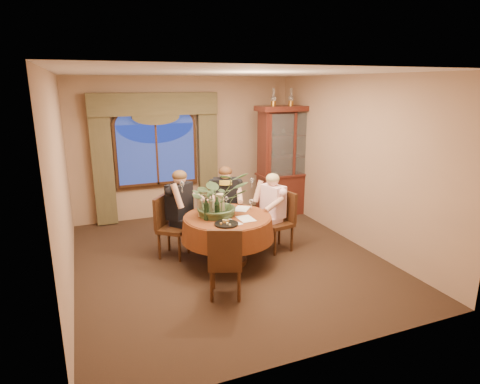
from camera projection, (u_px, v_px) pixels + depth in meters
name	position (u px, v px, depth m)	size (l,w,h in m)	color
floor	(228.00, 259.00, 6.28)	(5.00, 5.00, 0.00)	black
wall_back	(185.00, 147.00, 8.15)	(4.50, 4.50, 0.00)	#9E7B5F
wall_right	(354.00, 161.00, 6.72)	(5.00, 5.00, 0.00)	#9E7B5F
ceiling	(227.00, 73.00, 5.54)	(5.00, 5.00, 0.00)	white
window	(157.00, 155.00, 7.90)	(1.62, 0.10, 1.32)	navy
arched_transom	(155.00, 115.00, 7.69)	(1.60, 0.06, 0.44)	navy
drapery_left	(103.00, 165.00, 7.51)	(0.38, 0.14, 2.32)	#484127
drapery_right	(208.00, 158.00, 8.25)	(0.38, 0.14, 2.32)	#484127
swag_valance	(155.00, 104.00, 7.57)	(2.45, 0.16, 0.42)	#484127
dining_table	(228.00, 239.00, 6.06)	(1.40, 1.40, 0.75)	maroon
china_cabinet	(289.00, 161.00, 8.27)	(1.38, 0.54, 2.23)	#3B1510
oil_lamp_left	(274.00, 97.00, 7.79)	(0.11, 0.11, 0.34)	#A5722D
oil_lamp_center	(291.00, 97.00, 7.93)	(0.11, 0.11, 0.34)	#A5722D
oil_lamp_right	(308.00, 97.00, 8.07)	(0.11, 0.11, 0.34)	#A5722D
chair_right	(278.00, 222.00, 6.50)	(0.42, 0.42, 0.96)	black
chair_back_right	(227.00, 213.00, 6.95)	(0.42, 0.42, 0.96)	black
chair_back	(173.00, 227.00, 6.26)	(0.42, 0.42, 0.96)	black
chair_front_left	(226.00, 261.00, 5.08)	(0.42, 0.42, 0.96)	black
person_pink	(273.00, 211.00, 6.57)	(0.46, 0.42, 1.27)	#F4C7CB
person_back	(180.00, 212.00, 6.39)	(0.49, 0.45, 1.36)	black
person_scarf	(226.00, 204.00, 6.86)	(0.47, 0.43, 1.32)	black
stoneware_vase	(220.00, 204.00, 6.04)	(0.16, 0.16, 0.31)	#99865F
centerpiece_plant	(218.00, 177.00, 5.87)	(0.88, 0.97, 0.76)	#415C35
olive_bowl	(230.00, 215.00, 5.95)	(0.14, 0.14, 0.05)	#515D30
cheese_platter	(226.00, 224.00, 5.58)	(0.34, 0.34, 0.02)	black
wine_bottle_0	(206.00, 209.00, 5.74)	(0.07, 0.07, 0.33)	black
wine_bottle_1	(200.00, 206.00, 5.90)	(0.07, 0.07, 0.33)	tan
wine_bottle_2	(217.00, 208.00, 5.79)	(0.07, 0.07, 0.33)	black
wine_bottle_3	(212.00, 206.00, 5.90)	(0.07, 0.07, 0.33)	tan
tasting_paper_0	(246.00, 219.00, 5.83)	(0.21, 0.30, 0.00)	white
tasting_paper_1	(242.00, 209.00, 6.29)	(0.21, 0.30, 0.00)	white
tasting_paper_2	(231.00, 223.00, 5.65)	(0.21, 0.30, 0.00)	white
wine_glass_person_pink	(251.00, 204.00, 6.22)	(0.07, 0.07, 0.18)	silver
wine_glass_person_back	(202.00, 206.00, 6.15)	(0.07, 0.07, 0.18)	silver
wine_glass_person_scarf	(226.00, 201.00, 6.38)	(0.07, 0.07, 0.18)	silver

